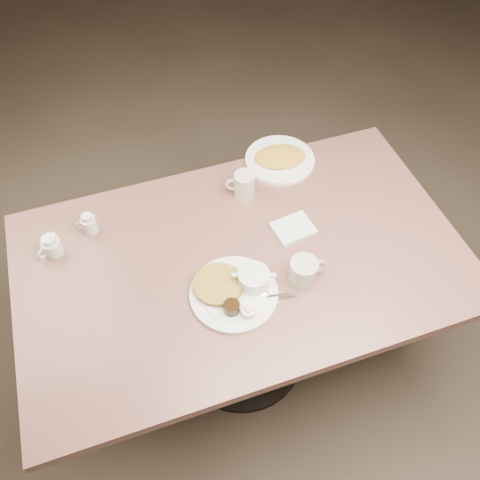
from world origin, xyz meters
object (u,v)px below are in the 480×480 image
object	(u,v)px
diner_table	(242,284)
creamer_right	(89,224)
coffee_mug_far	(244,185)
main_plate	(236,289)
creamer_left	(51,246)
hash_plate	(280,159)
coffee_mug_near	(304,271)

from	to	relation	value
diner_table	creamer_right	xyz separation A→B (m)	(-0.46, 0.28, 0.21)
diner_table	coffee_mug_far	size ratio (longest dim) A/B	12.68
diner_table	creamer_right	world-z (taller)	creamer_right
main_plate	creamer_left	bearing A→B (deg)	146.63
main_plate	creamer_left	size ratio (longest dim) A/B	4.16
coffee_mug_far	hash_plate	distance (m)	0.23
coffee_mug_near	creamer_left	size ratio (longest dim) A/B	1.46
coffee_mug_far	creamer_left	world-z (taller)	coffee_mug_far
coffee_mug_far	hash_plate	xyz separation A→B (m)	(0.19, 0.12, -0.04)
main_plate	hash_plate	distance (m)	0.63
coffee_mug_far	creamer_right	xyz separation A→B (m)	(-0.56, 0.01, -0.01)
coffee_mug_near	hash_plate	bearing A→B (deg)	76.03
main_plate	diner_table	bearing A→B (deg)	62.67
main_plate	coffee_mug_near	bearing A→B (deg)	-5.49
coffee_mug_far	creamer_right	bearing A→B (deg)	178.85
creamer_left	hash_plate	xyz separation A→B (m)	(0.89, 0.17, -0.02)
main_plate	creamer_right	world-z (taller)	creamer_right
creamer_left	coffee_mug_far	bearing A→B (deg)	3.67
coffee_mug_far	creamer_right	world-z (taller)	coffee_mug_far
coffee_mug_far	diner_table	bearing A→B (deg)	-110.37
hash_plate	coffee_mug_far	bearing A→B (deg)	-148.00
creamer_left	coffee_mug_near	bearing A→B (deg)	-26.19
diner_table	coffee_mug_far	distance (m)	0.36
coffee_mug_near	hash_plate	world-z (taller)	coffee_mug_near
coffee_mug_far	hash_plate	bearing A→B (deg)	32.00
creamer_right	hash_plate	size ratio (longest dim) A/B	0.25
coffee_mug_near	creamer_left	bearing A→B (deg)	153.81
main_plate	coffee_mug_far	size ratio (longest dim) A/B	3.14
diner_table	coffee_mug_far	xyz separation A→B (m)	(0.10, 0.27, 0.22)
coffee_mug_near	coffee_mug_far	xyz separation A→B (m)	(-0.06, 0.42, 0.00)
coffee_mug_near	main_plate	bearing A→B (deg)	174.51
coffee_mug_near	coffee_mug_far	bearing A→B (deg)	98.09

